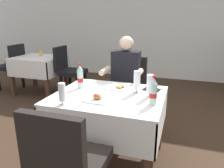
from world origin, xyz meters
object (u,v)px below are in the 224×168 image
object	(u,v)px
plate_near_camera	(98,98)
background_chair_left	(12,64)
main_dining_table	(109,110)
background_table_tumbler	(41,53)
background_chair_right	(69,69)
chair_far_diner_seat	(129,88)
plate_far_diner	(118,87)
beer_glass_middle	(137,82)
napkin_cutlery_set	(152,89)
cola_bottle_primary	(153,92)
cola_bottle_secondary	(80,77)
background_dining_table	(39,66)
beer_glass_right	(150,85)
chair_near_camera_side	(67,162)
seated_diner_far	(125,79)
beer_glass_left	(62,94)

from	to	relation	value
plate_near_camera	background_chair_left	size ratio (longest dim) A/B	0.23
main_dining_table	background_table_tumbler	world-z (taller)	background_table_tumbler
plate_near_camera	background_chair_right	xyz separation A→B (m)	(-1.35, 1.86, -0.21)
background_chair_right	background_table_tumbler	bearing A→B (deg)	170.14
plate_near_camera	main_dining_table	bearing A→B (deg)	75.14
chair_far_diner_seat	background_chair_left	bearing A→B (deg)	163.04
plate_far_diner	plate_near_camera	bearing A→B (deg)	-100.09
beer_glass_middle	napkin_cutlery_set	xyz separation A→B (m)	(0.13, 0.14, -0.11)
chair_far_diner_seat	cola_bottle_primary	bearing A→B (deg)	-65.24
main_dining_table	cola_bottle_secondary	xyz separation A→B (m)	(-0.36, 0.11, 0.29)
chair_far_diner_seat	main_dining_table	bearing A→B (deg)	-90.00
background_dining_table	beer_glass_right	bearing A→B (deg)	-33.39
background_dining_table	plate_near_camera	bearing A→B (deg)	-42.69
main_dining_table	background_dining_table	bearing A→B (deg)	140.87
chair_near_camera_side	napkin_cutlery_set	bearing A→B (deg)	71.20
main_dining_table	cola_bottle_secondary	distance (m)	0.48
plate_far_diner	background_chair_right	world-z (taller)	background_chair_right
cola_bottle_primary	main_dining_table	bearing A→B (deg)	164.26
background_chair_left	beer_glass_right	bearing A→B (deg)	-27.40
cola_bottle_primary	napkin_cutlery_set	xyz separation A→B (m)	(-0.07, 0.41, -0.11)
napkin_cutlery_set	plate_near_camera	bearing A→B (deg)	-133.15
plate_near_camera	beer_glass_middle	world-z (taller)	beer_glass_middle
cola_bottle_secondary	background_dining_table	distance (m)	2.34
main_dining_table	beer_glass_right	xyz separation A→B (m)	(0.39, 0.06, 0.29)
beer_glass_middle	beer_glass_right	xyz separation A→B (m)	(0.14, -0.08, 0.00)
chair_far_diner_seat	chair_near_camera_side	world-z (taller)	same
plate_near_camera	background_chair_right	distance (m)	2.31
chair_far_diner_seat	background_dining_table	xyz separation A→B (m)	(-2.07, 0.83, 0.00)
beer_glass_right	background_chair_left	size ratio (longest dim) A/B	0.23
seated_diner_far	background_dining_table	bearing A→B (deg)	155.16
beer_glass_left	cola_bottle_secondary	distance (m)	0.49
cola_bottle_secondary	napkin_cutlery_set	xyz separation A→B (m)	(0.75, 0.17, -0.11)
background_chair_right	background_table_tumbler	size ratio (longest dim) A/B	8.82
cola_bottle_secondary	background_table_tumbler	world-z (taller)	cola_bottle_secondary
plate_far_diner	beer_glass_middle	bearing A→B (deg)	-20.50
chair_near_camera_side	seated_diner_far	xyz separation A→B (m)	(-0.03, 1.59, 0.16)
chair_far_diner_seat	beer_glass_right	distance (m)	0.93
cola_bottle_primary	background_chair_right	size ratio (longest dim) A/B	0.27
main_dining_table	background_chair_left	world-z (taller)	background_chair_left
main_dining_table	background_chair_right	xyz separation A→B (m)	(-1.40, 1.68, -0.02)
plate_near_camera	background_chair_left	world-z (taller)	background_chair_left
background_chair_left	napkin_cutlery_set	bearing A→B (deg)	-24.21
chair_far_diner_seat	napkin_cutlery_set	world-z (taller)	chair_far_diner_seat
background_table_tumbler	beer_glass_middle	bearing A→B (deg)	-35.42
background_dining_table	main_dining_table	bearing A→B (deg)	-39.13
chair_near_camera_side	cola_bottle_secondary	world-z (taller)	cola_bottle_secondary
beer_glass_right	background_chair_left	xyz separation A→B (m)	(-3.13, 1.62, -0.31)
cola_bottle_primary	napkin_cutlery_set	world-z (taller)	cola_bottle_primary
chair_near_camera_side	cola_bottle_secondary	distance (m)	1.07
napkin_cutlery_set	background_dining_table	world-z (taller)	napkin_cutlery_set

